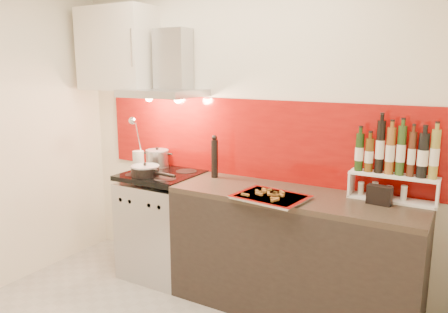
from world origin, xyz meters
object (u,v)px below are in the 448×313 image
Objects in this scene: counter at (293,253)px; baking_tray at (271,197)px; stock_pot at (157,158)px; saute_pan at (146,171)px; range_stove at (163,225)px; pepper_mill at (215,157)px.

baking_tray is at bearing -117.16° from counter.
stock_pot reaches higher than counter.
saute_pan is at bearing 177.28° from baking_tray.
pepper_mill is (0.45, 0.13, 0.63)m from range_stove.
stock_pot reaches higher than saute_pan.
baking_tray is (-0.10, -0.20, 0.47)m from counter.
stock_pot is at bearing 163.71° from baking_tray.
range_stove is 1.74× the size of baking_tray.
pepper_mill is at bearing 170.22° from counter.
stock_pot reaches higher than range_stove.
baking_tray is (1.28, -0.37, -0.07)m from stock_pot.
counter is 1.35m from saute_pan.
saute_pan reaches higher than range_stove.
stock_pot reaches higher than baking_tray.
stock_pot is 0.35m from saute_pan.
range_stove is at bearing 170.03° from baking_tray.
stock_pot is at bearing 175.73° from pepper_mill.
pepper_mill is at bearing 28.64° from saute_pan.
range_stove is 4.40× the size of stock_pot.
baking_tray is at bearing -26.76° from pepper_mill.
counter is at bearing -7.27° from stock_pot.
counter is 0.98m from pepper_mill.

